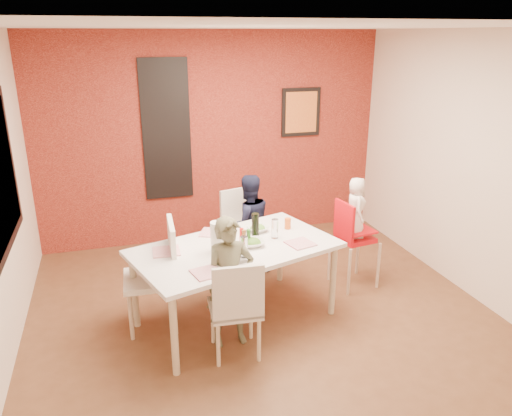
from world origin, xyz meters
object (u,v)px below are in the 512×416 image
object	(u,v)px
chair_far	(241,223)
high_chair	(352,235)
chair_near	(236,305)
paper_towel_roll	(217,237)
toddler	(356,207)
chair_left	(160,269)
wine_bottle	(255,227)
dining_table	(235,253)
child_far	(248,224)
child_near	(230,282)

from	to	relation	value
chair_far	high_chair	bearing A→B (deg)	-57.06
chair_near	paper_towel_roll	size ratio (longest dim) A/B	3.24
chair_near	toddler	distance (m)	1.85
chair_left	wine_bottle	world-z (taller)	wine_bottle
dining_table	chair_near	distance (m)	0.63
dining_table	wine_bottle	xyz separation A→B (m)	(0.23, 0.11, 0.20)
wine_bottle	paper_towel_roll	distance (m)	0.44
toddler	chair_far	bearing A→B (deg)	62.77
high_chair	paper_towel_roll	distance (m)	1.65
child_far	toddler	bearing A→B (deg)	141.52
high_chair	toddler	world-z (taller)	toddler
chair_near	paper_towel_roll	distance (m)	0.67
high_chair	wine_bottle	bearing A→B (deg)	92.97
toddler	child_near	bearing A→B (deg)	127.66
chair_left	toddler	xyz separation A→B (m)	(2.10, 0.22, 0.32)
dining_table	high_chair	bearing A→B (deg)	13.75
chair_near	wine_bottle	size ratio (longest dim) A/B	3.47
high_chair	toddler	size ratio (longest dim) A/B	1.50
child_far	wine_bottle	distance (m)	0.95
dining_table	chair_far	bearing A→B (deg)	72.67
chair_far	high_chair	size ratio (longest dim) A/B	0.93
chair_near	wine_bottle	world-z (taller)	wine_bottle
high_chair	wine_bottle	xyz separation A→B (m)	(-1.16, -0.22, 0.32)
child_far	paper_towel_roll	world-z (taller)	child_far
chair_near	wine_bottle	distance (m)	0.89
paper_towel_roll	toddler	bearing A→B (deg)	14.16
child_near	wine_bottle	bearing A→B (deg)	48.66
chair_far	wine_bottle	size ratio (longest dim) A/B	3.46
paper_towel_roll	child_far	bearing A→B (deg)	60.89
dining_table	child_near	world-z (taller)	child_near
dining_table	child_far	xyz separation A→B (m)	(0.41, 1.00, -0.12)
wine_bottle	toddler	bearing A→B (deg)	11.08
child_far	paper_towel_roll	size ratio (longest dim) A/B	4.14
chair_near	dining_table	bearing A→B (deg)	-99.27
chair_far	dining_table	bearing A→B (deg)	-122.57
chair_far	chair_left	bearing A→B (deg)	-149.41
high_chair	child_near	xyz separation A→B (m)	(-1.52, -0.68, 0.01)
high_chair	child_near	size ratio (longest dim) A/B	0.82
child_near	child_far	distance (m)	1.45
dining_table	high_chair	xyz separation A→B (m)	(1.39, 0.34, -0.12)
chair_left	paper_towel_roll	size ratio (longest dim) A/B	3.67
child_near	wine_bottle	xyz separation A→B (m)	(0.37, 0.46, 0.31)
dining_table	paper_towel_roll	size ratio (longest dim) A/B	7.36
child_far	wine_bottle	size ratio (longest dim) A/B	4.44
child_far	wine_bottle	bearing A→B (deg)	73.05
high_chair	child_far	world-z (taller)	child_far
child_near	toddler	distance (m)	1.72
child_far	paper_towel_roll	xyz separation A→B (m)	(-0.58, -1.05, 0.33)
high_chair	toddler	xyz separation A→B (m)	(0.03, 0.01, 0.32)
chair_near	chair_far	distance (m)	1.89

